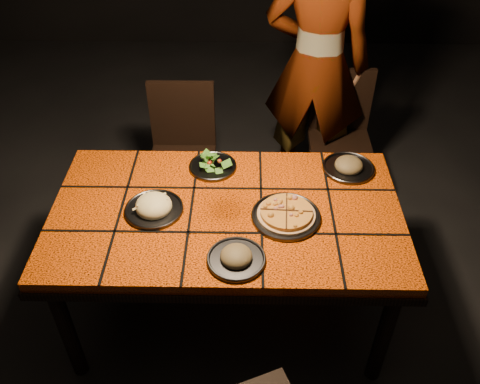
{
  "coord_description": "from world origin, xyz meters",
  "views": [
    {
      "loc": [
        0.09,
        -1.71,
        2.31
      ],
      "look_at": [
        0.06,
        0.04,
        0.82
      ],
      "focal_mm": 38.0,
      "sensor_mm": 36.0,
      "label": 1
    }
  ],
  "objects_px": {
    "dining_table": "(227,222)",
    "plate_pasta": "(154,207)",
    "chair_far_left": "(183,145)",
    "plate_pizza": "(286,215)",
    "chair_far_right": "(340,128)",
    "diner": "(316,65)"
  },
  "relations": [
    {
      "from": "dining_table",
      "to": "plate_pasta",
      "type": "bearing_deg",
      "value": -177.54
    },
    {
      "from": "plate_pasta",
      "to": "chair_far_left",
      "type": "bearing_deg",
      "value": 88.67
    },
    {
      "from": "chair_far_left",
      "to": "plate_pizza",
      "type": "xyz_separation_m",
      "value": [
        0.58,
        -0.91,
        0.26
      ]
    },
    {
      "from": "dining_table",
      "to": "chair_far_left",
      "type": "height_order",
      "value": "chair_far_left"
    },
    {
      "from": "dining_table",
      "to": "plate_pizza",
      "type": "xyz_separation_m",
      "value": [
        0.27,
        -0.05,
        0.1
      ]
    },
    {
      "from": "plate_pasta",
      "to": "chair_far_right",
      "type": "bearing_deg",
      "value": 46.86
    },
    {
      "from": "chair_far_left",
      "to": "dining_table",
      "type": "bearing_deg",
      "value": -70.63
    },
    {
      "from": "dining_table",
      "to": "plate_pizza",
      "type": "distance_m",
      "value": 0.29
    },
    {
      "from": "dining_table",
      "to": "chair_far_left",
      "type": "distance_m",
      "value": 0.93
    },
    {
      "from": "diner",
      "to": "plate_pasta",
      "type": "relative_size",
      "value": 6.69
    },
    {
      "from": "dining_table",
      "to": "plate_pasta",
      "type": "distance_m",
      "value": 0.34
    },
    {
      "from": "plate_pasta",
      "to": "plate_pizza",
      "type": "bearing_deg",
      "value": -3.43
    },
    {
      "from": "chair_far_left",
      "to": "plate_pasta",
      "type": "bearing_deg",
      "value": -91.62
    },
    {
      "from": "chair_far_right",
      "to": "plate_pasta",
      "type": "relative_size",
      "value": 3.25
    },
    {
      "from": "dining_table",
      "to": "plate_pasta",
      "type": "xyz_separation_m",
      "value": [
        -0.33,
        -0.01,
        0.1
      ]
    },
    {
      "from": "diner",
      "to": "plate_pasta",
      "type": "height_order",
      "value": "diner"
    },
    {
      "from": "chair_far_right",
      "to": "diner",
      "type": "xyz_separation_m",
      "value": [
        -0.18,
        0.1,
        0.4
      ]
    },
    {
      "from": "dining_table",
      "to": "chair_far_right",
      "type": "xyz_separation_m",
      "value": [
        0.69,
        1.07,
        -0.17
      ]
    },
    {
      "from": "dining_table",
      "to": "chair_far_right",
      "type": "height_order",
      "value": "chair_far_right"
    },
    {
      "from": "dining_table",
      "to": "plate_pasta",
      "type": "height_order",
      "value": "plate_pasta"
    },
    {
      "from": "chair_far_right",
      "to": "plate_pizza",
      "type": "bearing_deg",
      "value": -110.14
    },
    {
      "from": "dining_table",
      "to": "chair_far_right",
      "type": "distance_m",
      "value": 1.29
    }
  ]
}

